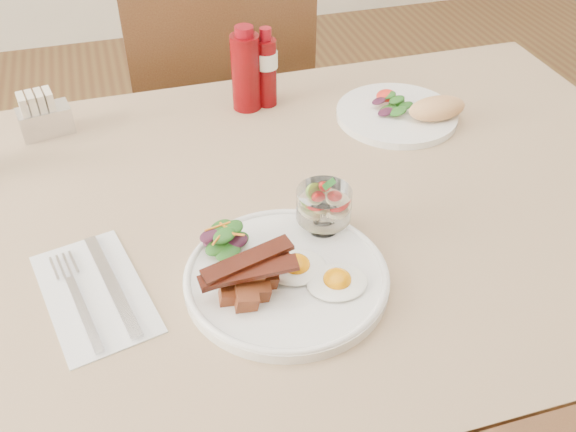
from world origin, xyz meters
The scene contains 12 objects.
table centered at (0.00, 0.00, 0.66)m, with size 1.33×0.88×0.75m.
chair_far centered at (0.00, 0.66, 0.52)m, with size 0.42×0.42×0.93m.
main_plate centered at (-0.07, -0.16, 0.76)m, with size 0.28×0.28×0.02m, color white.
fried_eggs centered at (-0.03, -0.18, 0.77)m, with size 0.14×0.13×0.02m.
bacon_potato_pile centered at (-0.12, -0.18, 0.79)m, with size 0.13×0.08×0.05m.
side_salad centered at (-0.13, -0.09, 0.79)m, with size 0.08×0.07×0.04m.
fruit_cup centered at (0.01, -0.09, 0.81)m, with size 0.08×0.08×0.08m.
second_plate centered at (0.27, 0.19, 0.77)m, with size 0.23×0.23×0.06m.
ketchup_bottle centered at (0.00, 0.32, 0.83)m, with size 0.07×0.07×0.16m.
hot_sauce_bottle centered at (0.04, 0.32, 0.83)m, with size 0.05×0.05×0.16m.
sugar_caddy centered at (-0.38, 0.33, 0.79)m, with size 0.10×0.07×0.08m.
napkin_cutlery centered at (-0.32, -0.11, 0.75)m, with size 0.17×0.25×0.01m.
Camera 1 is at (-0.24, -0.76, 1.38)m, focal length 40.00 mm.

